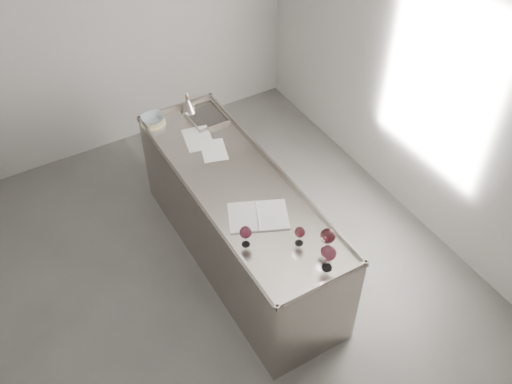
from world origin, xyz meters
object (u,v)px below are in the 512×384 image
wine_glass_middle (329,254)px  wine_glass_small (300,233)px  notebook (258,216)px  wine_funnel (188,105)px  counter (239,222)px  wine_glass_left (246,233)px  ceramic_bowl (153,119)px  wine_glass_right (328,237)px

wine_glass_middle → wine_glass_small: size_ratio=1.35×
notebook → wine_funnel: bearing=109.3°
counter → wine_glass_left: size_ratio=13.78×
counter → wine_glass_middle: wine_glass_middle is taller
wine_glass_small → ceramic_bowl: size_ratio=0.80×
wine_funnel → wine_glass_right: bearing=-86.7°
notebook → ceramic_bowl: size_ratio=2.72×
wine_glass_middle → wine_glass_right: bearing=56.7°
wine_glass_left → notebook: wine_glass_left is taller
wine_glass_right → wine_funnel: bearing=93.3°
counter → wine_funnel: bearing=85.9°
wine_glass_right → wine_funnel: wine_funnel is taller
wine_glass_right → counter: bearing=101.7°
wine_funnel → ceramic_bowl: bearing=-180.0°
counter → wine_glass_left: wine_glass_left is taller
wine_glass_middle → ceramic_bowl: 2.20m
wine_glass_middle → wine_funnel: (-0.03, 2.16, -0.08)m
wine_glass_left → notebook: (0.22, 0.19, -0.12)m
wine_glass_small → wine_glass_left: bearing=151.4°
wine_glass_left → wine_glass_right: wine_glass_right is taller
wine_glass_right → wine_glass_small: size_ratio=1.35×
wine_glass_right → notebook: 0.61m
wine_glass_left → wine_funnel: size_ratio=0.80×
counter → wine_funnel: 1.21m
wine_glass_left → wine_glass_right: 0.58m
wine_glass_middle → wine_funnel: 2.16m
counter → notebook: size_ratio=4.50×
counter → ceramic_bowl: bearing=104.3°
notebook → ceramic_bowl: (-0.22, 1.49, 0.04)m
wine_glass_right → notebook: bearing=114.8°
wine_glass_left → wine_glass_small: (0.34, -0.18, -0.01)m
wine_glass_right → wine_glass_small: bearing=128.7°
wine_glass_middle → wine_glass_small: bearing=98.0°
wine_glass_small → notebook: size_ratio=0.29×
wine_glass_middle → wine_glass_left: bearing=128.7°
wine_glass_middle → wine_glass_right: same height
wine_glass_right → wine_funnel: 2.03m
wine_glass_left → wine_glass_middle: wine_glass_middle is taller
wine_glass_left → wine_funnel: (0.35, 1.69, -0.06)m
wine_glass_left → wine_funnel: 1.72m
ceramic_bowl → wine_funnel: bearing=0.0°
counter → wine_glass_small: wine_glass_small is taller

